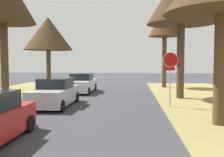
{
  "coord_description": "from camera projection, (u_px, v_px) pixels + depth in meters",
  "views": [
    {
      "loc": [
        2.1,
        0.17,
        2.46
      ],
      "look_at": [
        1.06,
        12.03,
        1.7
      ],
      "focal_mm": 40.52,
      "sensor_mm": 36.0,
      "label": 1
    }
  ],
  "objects": [
    {
      "name": "parked_sedan_white",
      "position": [
        82.0,
        84.0,
        20.8
      ],
      "size": [
        1.95,
        4.4,
        1.57
      ],
      "color": "white",
      "rests_on": "ground"
    },
    {
      "name": "street_tree_left_far",
      "position": [
        48.0,
        34.0,
        23.62
      ],
      "size": [
        4.56,
        4.56,
        6.66
      ],
      "color": "brown",
      "rests_on": "grass_verge_left"
    },
    {
      "name": "stop_sign_far",
      "position": [
        170.0,
        68.0,
        13.57
      ],
      "size": [
        0.81,
        0.43,
        2.96
      ],
      "color": "#9EA0A5",
      "rests_on": "grass_verge_right"
    },
    {
      "name": "parked_sedan_silver",
      "position": [
        55.0,
        93.0,
        14.29
      ],
      "size": [
        1.95,
        4.4,
        1.57
      ],
      "color": "#BCBCC1",
      "rests_on": "ground"
    },
    {
      "name": "street_tree_right_far",
      "position": [
        165.0,
        23.0,
        24.24
      ],
      "size": [
        3.13,
        3.13,
        7.68
      ],
      "color": "brown",
      "rests_on": "grass_verge_right"
    }
  ]
}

